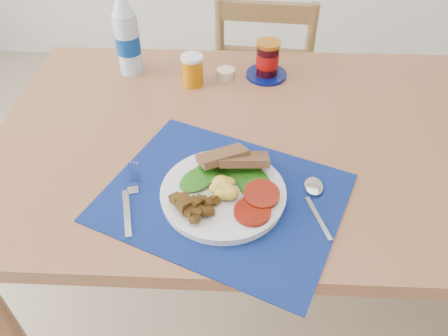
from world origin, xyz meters
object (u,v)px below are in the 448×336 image
Objects in this scene: chair_far at (263,70)px; water_bottle at (127,39)px; breakfast_plate at (221,192)px; jam_on_saucer at (267,61)px; juice_glass at (192,71)px.

water_bottle is at bearing 46.00° from chair_far.
chair_far is at bearing 64.85° from breakfast_plate.
water_bottle is 1.99× the size of jam_on_saucer.
water_bottle reaches higher than breakfast_plate.
chair_far is 4.18× the size of water_bottle.
chair_far reaches higher than breakfast_plate.
chair_far is at bearing 88.38° from jam_on_saucer.
breakfast_plate is 0.63m from water_bottle.
breakfast_plate is 0.49m from juice_glass.
breakfast_plate is at bearing -77.25° from juice_glass.
chair_far is at bearing 62.47° from juice_glass.
breakfast_plate is (-0.13, -0.93, 0.23)m from chair_far.
water_bottle is at bearing 178.83° from jam_on_saucer.
water_bottle is (-0.43, -0.39, 0.32)m from chair_far.
juice_glass is 0.23m from jam_on_saucer.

